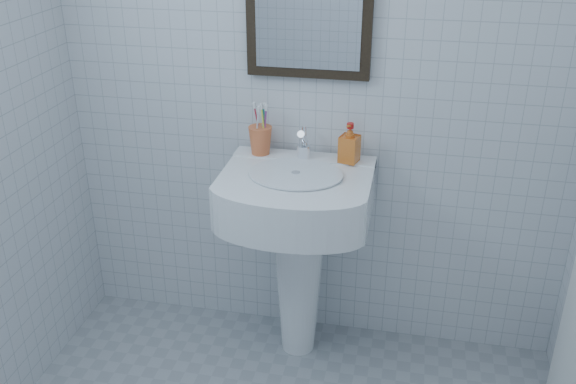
# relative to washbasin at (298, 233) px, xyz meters

# --- Properties ---
(wall_back) EXTENTS (2.20, 0.02, 2.50)m
(wall_back) POSITION_rel_washbasin_xyz_m (0.03, 0.21, 0.63)
(wall_back) COLOR silver
(wall_back) RESTS_ON ground
(washbasin) EXTENTS (0.60, 0.44, 0.92)m
(washbasin) POSITION_rel_washbasin_xyz_m (0.00, 0.00, 0.00)
(washbasin) COLOR white
(washbasin) RESTS_ON ground
(faucet) EXTENTS (0.06, 0.13, 0.14)m
(faucet) POSITION_rel_washbasin_xyz_m (0.00, 0.11, 0.35)
(faucet) COLOR white
(faucet) RESTS_ON washbasin
(toothbrush_cup) EXTENTS (0.11, 0.11, 0.12)m
(toothbrush_cup) POSITION_rel_washbasin_xyz_m (-0.19, 0.13, 0.36)
(toothbrush_cup) COLOR #DB6536
(toothbrush_cup) RESTS_ON washbasin
(soap_dispenser) EXTENTS (0.09, 0.09, 0.17)m
(soap_dispenser) POSITION_rel_washbasin_xyz_m (0.19, 0.12, 0.38)
(soap_dispenser) COLOR #CA4213
(soap_dispenser) RESTS_ON washbasin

